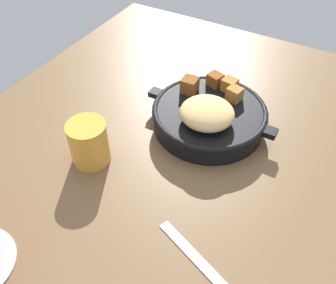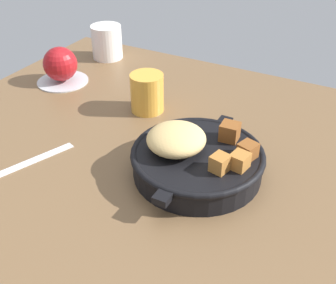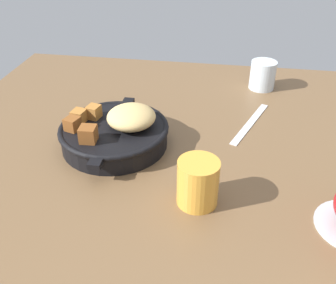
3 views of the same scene
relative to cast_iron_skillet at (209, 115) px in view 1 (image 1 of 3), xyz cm
name	(u,v)px [view 1 (image 1 of 3)]	position (x,y,z in cm)	size (l,w,h in cm)	color
ground_plane	(197,160)	(-1.80, 8.33, -4.43)	(94.30, 100.44, 2.40)	brown
cast_iron_skillet	(209,115)	(0.00, 0.00, 0.00)	(27.17, 22.87, 8.57)	black
butter_knife	(209,272)	(-13.34, 28.25, -3.05)	(21.03, 1.60, 0.36)	silver
juice_glass_amber	(89,143)	(15.18, 18.59, 0.93)	(7.15, 7.15, 8.32)	gold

